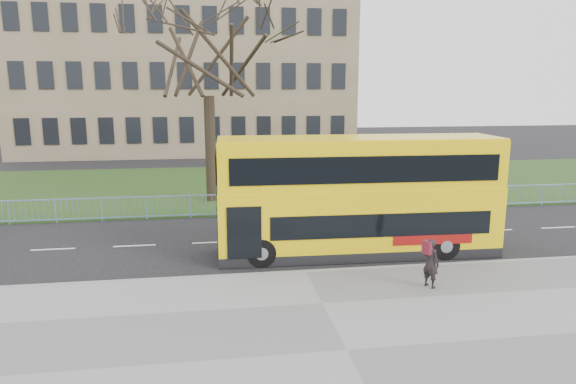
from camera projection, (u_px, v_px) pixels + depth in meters
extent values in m
plane|color=black|center=(298.00, 259.00, 18.30)|extent=(120.00, 120.00, 0.00)
cube|color=slate|center=(347.00, 352.00, 11.75)|extent=(80.00, 10.50, 0.12)
cube|color=gray|center=(306.00, 273.00, 16.79)|extent=(80.00, 0.20, 0.14)
cube|color=#213914|center=(260.00, 185.00, 32.16)|extent=(80.00, 15.40, 0.08)
cube|color=#78684C|center=(188.00, 77.00, 50.11)|extent=(30.00, 15.00, 14.00)
cube|color=yellow|center=(358.00, 219.00, 18.76)|extent=(10.17, 2.67, 1.88)
cube|color=yellow|center=(358.00, 190.00, 18.54)|extent=(10.17, 2.67, 0.32)
cube|color=yellow|center=(359.00, 162.00, 18.34)|extent=(10.11, 2.62, 1.68)
cube|color=black|center=(383.00, 225.00, 17.64)|extent=(7.79, 0.24, 0.82)
cube|color=black|center=(368.00, 170.00, 17.20)|extent=(9.30, 0.28, 0.91)
cylinder|color=black|center=(261.00, 253.00, 17.44)|extent=(1.01, 0.30, 1.00)
cylinder|color=black|center=(445.00, 246.00, 18.21)|extent=(1.01, 0.30, 1.00)
imported|color=black|center=(431.00, 263.00, 15.32)|extent=(0.58, 0.65, 1.50)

